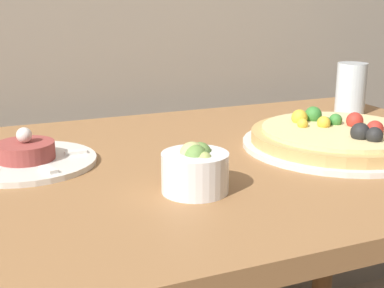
% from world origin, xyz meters
% --- Properties ---
extents(dining_table, '(1.38, 0.79, 0.73)m').
position_xyz_m(dining_table, '(0.00, 0.39, 0.63)').
color(dining_table, olive).
rests_on(dining_table, ground_plane).
extents(pizza_plate, '(0.38, 0.38, 0.07)m').
position_xyz_m(pizza_plate, '(0.35, 0.36, 0.75)').
color(pizza_plate, silver).
rests_on(pizza_plate, dining_table).
extents(tartare_plate, '(0.25, 0.25, 0.07)m').
position_xyz_m(tartare_plate, '(-0.23, 0.48, 0.74)').
color(tartare_plate, silver).
rests_on(tartare_plate, dining_table).
extents(small_bowl, '(0.10, 0.10, 0.08)m').
position_xyz_m(small_bowl, '(-0.01, 0.24, 0.77)').
color(small_bowl, white).
rests_on(small_bowl, dining_table).
extents(drinking_glass, '(0.07, 0.07, 0.13)m').
position_xyz_m(drinking_glass, '(0.57, 0.60, 0.79)').
color(drinking_glass, silver).
rests_on(drinking_glass, dining_table).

